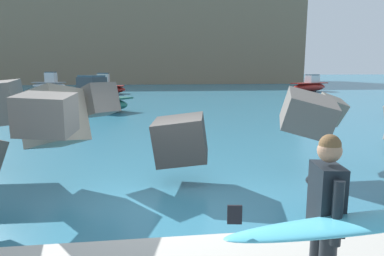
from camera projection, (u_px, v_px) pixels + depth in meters
ground_plane at (160, 204)px, 6.58m from camera, size 400.00×400.00×0.00m
surfer_with_board at (333, 220)px, 2.95m from camera, size 2.12×1.30×1.78m
boat_near_left at (96, 100)px, 21.82m from camera, size 5.14×4.66×2.26m
boat_near_centre at (49, 84)px, 46.13m from camera, size 4.77×2.57×2.39m
boat_near_right at (310, 86)px, 41.66m from camera, size 5.98×4.24×2.08m
boat_mid_left at (106, 87)px, 37.49m from camera, size 4.13×2.09×2.31m
headland_bluff at (81, 40)px, 75.65m from camera, size 91.94×33.39×18.71m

